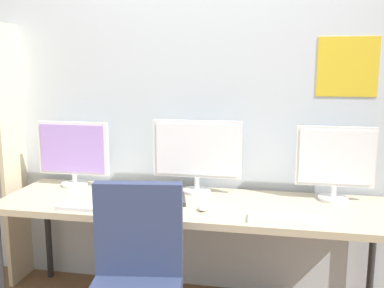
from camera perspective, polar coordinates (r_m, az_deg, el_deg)
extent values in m
cube|color=silver|center=(2.98, 1.36, 5.24)|extent=(4.75, 0.10, 2.60)
cube|color=gold|center=(2.90, 19.63, 9.45)|extent=(0.36, 0.01, 0.37)
cube|color=tan|center=(2.69, -0.21, -7.98)|extent=(2.35, 0.68, 0.04)
cylinder|color=#262628|center=(3.00, -23.75, -14.47)|extent=(0.04, 0.04, 0.70)
cylinder|color=#262628|center=(3.45, -18.21, -10.81)|extent=(0.04, 0.04, 0.70)
cylinder|color=#262628|center=(3.11, 22.37, -13.47)|extent=(0.04, 0.04, 0.70)
cube|color=beige|center=(3.35, -22.25, -1.58)|extent=(0.03, 0.28, 1.84)
cube|color=navy|center=(2.25, -6.95, -10.92)|extent=(0.45, 0.13, 0.48)
cylinder|color=silver|center=(3.14, -15.00, -5.07)|extent=(0.18, 0.18, 0.02)
cylinder|color=silver|center=(3.13, -15.04, -4.35)|extent=(0.03, 0.03, 0.06)
cube|color=silver|center=(3.09, -15.18, -0.54)|extent=(0.50, 0.03, 0.36)
cube|color=#B28CE5|center=(3.07, -15.32, -0.59)|extent=(0.46, 0.01, 0.33)
cylinder|color=silver|center=(2.87, 0.61, -6.12)|extent=(0.18, 0.18, 0.02)
cylinder|color=silver|center=(2.86, 0.61, -5.13)|extent=(0.03, 0.03, 0.08)
cube|color=silver|center=(2.81, 0.64, -0.66)|extent=(0.57, 0.03, 0.37)
cube|color=white|center=(2.80, 0.58, -0.72)|extent=(0.53, 0.01, 0.33)
cylinder|color=silver|center=(2.85, 17.88, -6.75)|extent=(0.18, 0.18, 0.02)
cylinder|color=silver|center=(2.84, 17.93, -5.89)|extent=(0.03, 0.03, 0.07)
cube|color=silver|center=(2.80, 18.16, -1.56)|extent=(0.47, 0.03, 0.37)
cube|color=white|center=(2.78, 18.20, -1.63)|extent=(0.43, 0.01, 0.33)
cube|color=silver|center=(2.63, -13.37, -7.96)|extent=(0.35, 0.13, 0.02)
cube|color=silver|center=(2.41, 12.03, -9.61)|extent=(0.39, 0.13, 0.02)
ellipsoid|color=silver|center=(2.53, 1.48, -8.26)|extent=(0.06, 0.10, 0.03)
cube|color=#2D2D2D|center=(2.69, -4.33, -7.25)|extent=(0.36, 0.29, 0.02)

